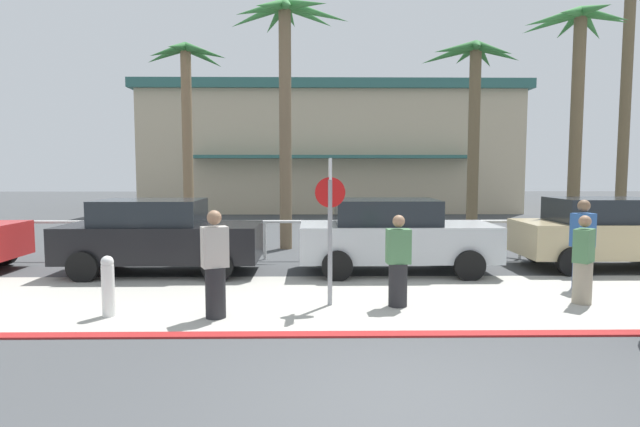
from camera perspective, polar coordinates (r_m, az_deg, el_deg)
ground_plane at (r=15.26m, az=2.94°, el=-4.06°), size 80.00×80.00×0.00m
sidewalk_strip at (r=9.59m, az=5.25°, el=-9.40°), size 44.00×4.00×0.02m
curb_paint at (r=7.68m, az=6.87°, el=-13.04°), size 44.00×0.24×0.03m
building_backdrop at (r=32.80m, az=0.92°, el=6.93°), size 20.90×12.88×7.02m
rail_fence at (r=13.66m, az=3.37°, el=-1.57°), size 22.62×0.08×1.04m
stop_sign_bike_lane at (r=8.88m, az=1.12°, el=0.39°), size 0.52×0.56×2.56m
bollard_1 at (r=9.03m, az=-22.28°, el=-7.36°), size 0.20×0.20×1.00m
palm_tree_2 at (r=19.12m, az=-14.42°, el=12.76°), size 3.09×3.07×6.75m
palm_tree_3 at (r=15.76m, az=-3.72°, el=16.75°), size 3.62×2.83×7.27m
palm_tree_4 at (r=17.38m, az=16.49°, el=12.58°), size 3.08×2.63×6.38m
palm_tree_5 at (r=17.71m, az=26.44°, el=14.43°), size 3.15×3.16×7.15m
palm_tree_6 at (r=21.68m, az=30.83°, el=17.97°), size 3.35×3.11×10.10m
car_black_1 at (r=12.30m, az=-17.23°, el=-2.35°), size 4.40×2.02×1.69m
car_silver_2 at (r=11.98m, az=8.17°, el=-2.36°), size 4.40×2.02×1.69m
car_tan_3 at (r=14.14m, az=29.29°, el=-1.84°), size 4.40×2.02×1.69m
pedestrian_0 at (r=10.20m, az=26.96°, el=-4.98°), size 0.46×0.47×1.58m
pedestrian_1 at (r=8.39m, az=-11.46°, el=-5.99°), size 0.47×0.42×1.74m
pedestrian_2 at (r=11.42m, az=26.86°, el=-3.41°), size 0.44×0.37×1.78m
pedestrian_3 at (r=9.02m, az=8.59°, el=-5.65°), size 0.41×0.34×1.60m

